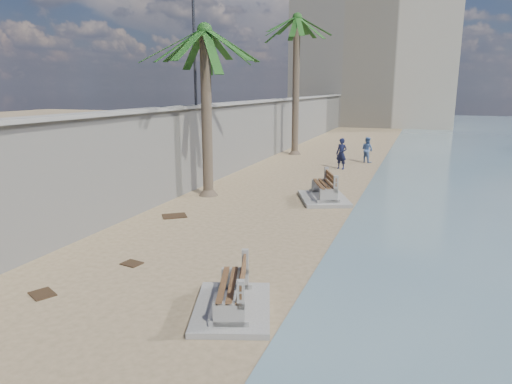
# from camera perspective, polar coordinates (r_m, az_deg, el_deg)

# --- Properties ---
(ground_plane) EXTENTS (140.00, 140.00, 0.00)m
(ground_plane) POSITION_cam_1_polar(r_m,az_deg,el_deg) (8.42, -14.18, -18.52)
(ground_plane) COLOR #927A5A
(seawall) EXTENTS (0.45, 70.00, 3.50)m
(seawall) POSITION_cam_1_polar(r_m,az_deg,el_deg) (27.63, 0.19, 7.53)
(seawall) COLOR gray
(seawall) RESTS_ON ground_plane
(wall_cap) EXTENTS (0.80, 70.00, 0.12)m
(wall_cap) POSITION_cam_1_polar(r_m,az_deg,el_deg) (27.52, 0.19, 11.26)
(wall_cap) COLOR gray
(wall_cap) RESTS_ON seawall
(end_building) EXTENTS (18.00, 12.00, 14.00)m
(end_building) POSITION_cam_1_polar(r_m,az_deg,el_deg) (58.24, 14.60, 15.12)
(end_building) COLOR #B7AA93
(end_building) RESTS_ON ground_plane
(bench_near) EXTENTS (2.10, 2.54, 0.91)m
(bench_near) POSITION_cam_1_polar(r_m,az_deg,el_deg) (9.22, -2.99, -12.40)
(bench_near) COLOR gray
(bench_near) RESTS_ON ground_plane
(bench_far) EXTENTS (2.57, 3.00, 1.06)m
(bench_far) POSITION_cam_1_polar(r_m,az_deg,el_deg) (18.08, 8.50, 0.39)
(bench_far) COLOR gray
(bench_far) RESTS_ON ground_plane
(palm_mid) EXTENTS (5.00, 5.00, 7.38)m
(palm_mid) POSITION_cam_1_polar(r_m,az_deg,el_deg) (18.55, -6.44, 19.20)
(palm_mid) COLOR brown
(palm_mid) RESTS_ON ground_plane
(palm_back) EXTENTS (5.00, 5.00, 9.53)m
(palm_back) POSITION_cam_1_polar(r_m,az_deg,el_deg) (30.67, 5.17, 20.61)
(palm_back) COLOR brown
(palm_back) RESTS_ON ground_plane
(streetlight) EXTENTS (0.28, 0.28, 5.12)m
(streetlight) POSITION_cam_1_polar(r_m,az_deg,el_deg) (20.27, -7.77, 19.33)
(streetlight) COLOR #2D2D33
(streetlight) RESTS_ON wall_cap
(person_a) EXTENTS (0.81, 0.67, 1.93)m
(person_a) POSITION_cam_1_polar(r_m,az_deg,el_deg) (25.26, 10.65, 5.01)
(person_a) COLOR #121633
(person_a) RESTS_ON ground_plane
(person_b) EXTENTS (1.02, 0.97, 1.68)m
(person_b) POSITION_cam_1_polar(r_m,az_deg,el_deg) (27.87, 13.73, 5.32)
(person_b) COLOR #4C6A9E
(person_b) RESTS_ON ground_plane
(debris_b) EXTENTS (0.68, 0.63, 0.03)m
(debris_b) POSITION_cam_1_polar(r_m,az_deg,el_deg) (11.03, -25.15, -11.46)
(debris_b) COLOR #382616
(debris_b) RESTS_ON ground_plane
(debris_c) EXTENTS (1.03, 1.00, 0.03)m
(debris_c) POSITION_cam_1_polar(r_m,az_deg,el_deg) (16.01, -10.16, -2.96)
(debris_c) COLOR #382616
(debris_c) RESTS_ON ground_plane
(debris_d) EXTENTS (0.53, 0.46, 0.03)m
(debris_d) POSITION_cam_1_polar(r_m,az_deg,el_deg) (12.04, -15.25, -8.61)
(debris_d) COLOR #382616
(debris_d) RESTS_ON ground_plane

